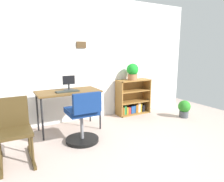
# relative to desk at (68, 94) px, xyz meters

# --- Properties ---
(ground_plane) EXTENTS (6.24, 6.24, 0.00)m
(ground_plane) POSITION_rel_desk_xyz_m (0.50, -1.67, -0.66)
(ground_plane) COLOR #B19D92
(wall_back) EXTENTS (5.20, 0.12, 2.48)m
(wall_back) POSITION_rel_desk_xyz_m (0.50, 0.48, 0.58)
(wall_back) COLOR silver
(wall_back) RESTS_ON ground_plane
(desk) EXTENTS (1.09, 0.55, 0.72)m
(desk) POSITION_rel_desk_xyz_m (0.00, 0.00, 0.00)
(desk) COLOR brown
(desk) RESTS_ON ground_plane
(monitor) EXTENTS (0.22, 0.19, 0.26)m
(monitor) POSITION_rel_desk_xyz_m (0.04, 0.07, 0.18)
(monitor) COLOR #262628
(monitor) RESTS_ON desk
(keyboard) EXTENTS (0.39, 0.14, 0.02)m
(keyboard) POSITION_rel_desk_xyz_m (-0.04, -0.09, 0.07)
(keyboard) COLOR #272C28
(keyboard) RESTS_ON desk
(office_chair) EXTENTS (0.52, 0.55, 0.83)m
(office_chair) POSITION_rel_desk_xyz_m (0.03, -0.63, -0.30)
(office_chair) COLOR black
(office_chair) RESTS_ON ground_plane
(rocking_chair) EXTENTS (0.42, 0.64, 0.82)m
(rocking_chair) POSITION_rel_desk_xyz_m (-0.93, -0.67, -0.24)
(rocking_chair) COLOR #423217
(rocking_chair) RESTS_ON ground_plane
(bookshelf_low) EXTENTS (0.78, 0.30, 0.78)m
(bookshelf_low) POSITION_rel_desk_xyz_m (1.56, 0.29, -0.32)
(bookshelf_low) COLOR olive
(bookshelf_low) RESTS_ON ground_plane
(potted_plant_on_shelf) EXTENTS (0.26, 0.26, 0.36)m
(potted_plant_on_shelf) POSITION_rel_desk_xyz_m (1.52, 0.23, 0.31)
(potted_plant_on_shelf) COLOR #9E6642
(potted_plant_on_shelf) RESTS_ON bookshelf_low
(potted_plant_floor) EXTENTS (0.26, 0.26, 0.37)m
(potted_plant_floor) POSITION_rel_desk_xyz_m (2.38, -0.50, -0.46)
(potted_plant_floor) COLOR #474C51
(potted_plant_floor) RESTS_ON ground_plane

